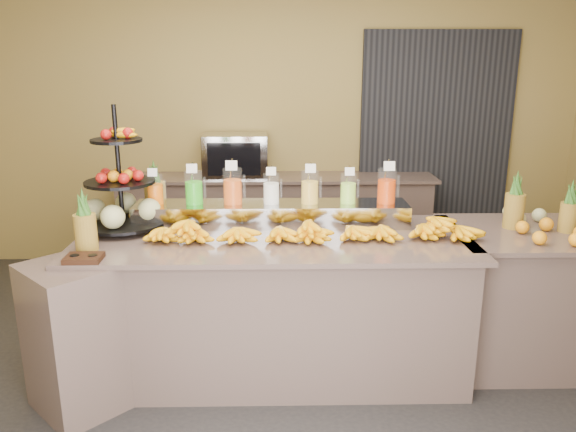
{
  "coord_description": "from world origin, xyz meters",
  "views": [
    {
      "loc": [
        0.02,
        -3.11,
        2.02
      ],
      "look_at": [
        0.09,
        0.3,
        1.07
      ],
      "focal_mm": 35.0,
      "sensor_mm": 36.0,
      "label": 1
    }
  ],
  "objects_px": {
    "banana_heap": "(312,228)",
    "right_fruit_pile": "(544,223)",
    "pitcher_tray": "(271,214)",
    "oven_warmer": "(236,155)",
    "condiment_caddy": "(84,258)",
    "fruit_stand": "(127,198)"
  },
  "relations": [
    {
      "from": "banana_heap",
      "to": "right_fruit_pile",
      "type": "height_order",
      "value": "right_fruit_pile"
    },
    {
      "from": "pitcher_tray",
      "to": "banana_heap",
      "type": "height_order",
      "value": "banana_heap"
    },
    {
      "from": "oven_warmer",
      "to": "right_fruit_pile",
      "type": "bearing_deg",
      "value": -43.09
    },
    {
      "from": "pitcher_tray",
      "to": "condiment_caddy",
      "type": "relative_size",
      "value": 9.19
    },
    {
      "from": "banana_heap",
      "to": "fruit_stand",
      "type": "bearing_deg",
      "value": 169.28
    },
    {
      "from": "pitcher_tray",
      "to": "right_fruit_pile",
      "type": "xyz_separation_m",
      "value": [
        1.76,
        -0.25,
        -0.0
      ]
    },
    {
      "from": "right_fruit_pile",
      "to": "banana_heap",
      "type": "bearing_deg",
      "value": -177.87
    },
    {
      "from": "fruit_stand",
      "to": "condiment_caddy",
      "type": "bearing_deg",
      "value": -109.15
    },
    {
      "from": "fruit_stand",
      "to": "condiment_caddy",
      "type": "xyz_separation_m",
      "value": [
        -0.1,
        -0.62,
        -0.2
      ]
    },
    {
      "from": "pitcher_tray",
      "to": "right_fruit_pile",
      "type": "height_order",
      "value": "right_fruit_pile"
    },
    {
      "from": "fruit_stand",
      "to": "right_fruit_pile",
      "type": "bearing_deg",
      "value": -13.98
    },
    {
      "from": "banana_heap",
      "to": "fruit_stand",
      "type": "relative_size",
      "value": 2.6
    },
    {
      "from": "banana_heap",
      "to": "pitcher_tray",
      "type": "bearing_deg",
      "value": 129.97
    },
    {
      "from": "pitcher_tray",
      "to": "fruit_stand",
      "type": "distance_m",
      "value": 0.97
    },
    {
      "from": "right_fruit_pile",
      "to": "oven_warmer",
      "type": "height_order",
      "value": "oven_warmer"
    },
    {
      "from": "fruit_stand",
      "to": "right_fruit_pile",
      "type": "distance_m",
      "value": 2.72
    },
    {
      "from": "right_fruit_pile",
      "to": "pitcher_tray",
      "type": "bearing_deg",
      "value": 171.76
    },
    {
      "from": "banana_heap",
      "to": "fruit_stand",
      "type": "distance_m",
      "value": 1.24
    },
    {
      "from": "pitcher_tray",
      "to": "banana_heap",
      "type": "distance_m",
      "value": 0.41
    },
    {
      "from": "condiment_caddy",
      "to": "fruit_stand",
      "type": "bearing_deg",
      "value": 81.17
    },
    {
      "from": "pitcher_tray",
      "to": "banana_heap",
      "type": "xyz_separation_m",
      "value": [
        0.26,
        -0.31,
        -0.01
      ]
    },
    {
      "from": "right_fruit_pile",
      "to": "condiment_caddy",
      "type": "bearing_deg",
      "value": -171.01
    }
  ]
}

